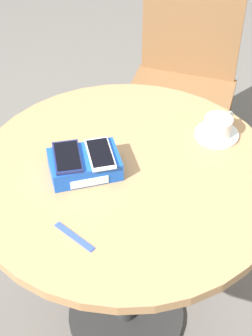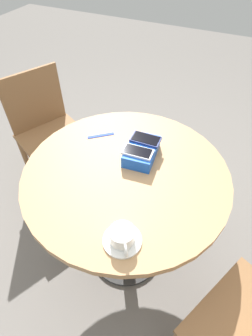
{
  "view_description": "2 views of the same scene",
  "coord_description": "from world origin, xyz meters",
  "px_view_note": "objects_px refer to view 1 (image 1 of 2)",
  "views": [
    {
      "loc": [
        -0.17,
        -1.11,
        1.8
      ],
      "look_at": [
        0.0,
        0.0,
        0.75
      ],
      "focal_mm": 60.0,
      "sensor_mm": 36.0,
      "label": 1
    },
    {
      "loc": [
        0.67,
        0.31,
        1.52
      ],
      "look_at": [
        0.0,
        0.0,
        0.75
      ],
      "focal_mm": 28.0,
      "sensor_mm": 36.0,
      "label": 2
    }
  ],
  "objects_px": {
    "phone_navy": "(67,157)",
    "chair_near_window": "(180,94)",
    "round_table": "(126,207)",
    "phone_white": "(100,154)",
    "coffee_cup": "(218,125)",
    "lanyard_strap": "(74,237)",
    "saucer": "(217,134)",
    "phone_box": "(85,164)"
  },
  "relations": [
    {
      "from": "phone_navy",
      "to": "chair_near_window",
      "type": "xyz_separation_m",
      "value": [
        0.49,
        0.68,
        -0.33
      ]
    },
    {
      "from": "round_table",
      "to": "phone_white",
      "type": "distance_m",
      "value": 0.21
    },
    {
      "from": "chair_near_window",
      "to": "coffee_cup",
      "type": "bearing_deg",
      "value": -93.55
    },
    {
      "from": "phone_white",
      "to": "lanyard_strap",
      "type": "height_order",
      "value": "phone_white"
    },
    {
      "from": "round_table",
      "to": "saucer",
      "type": "relative_size",
      "value": 6.59
    },
    {
      "from": "round_table",
      "to": "phone_navy",
      "type": "distance_m",
      "value": 0.26
    },
    {
      "from": "phone_box",
      "to": "saucer",
      "type": "bearing_deg",
      "value": 13.84
    },
    {
      "from": "lanyard_strap",
      "to": "chair_near_window",
      "type": "distance_m",
      "value": 1.07
    },
    {
      "from": "round_table",
      "to": "coffee_cup",
      "type": "height_order",
      "value": "coffee_cup"
    },
    {
      "from": "coffee_cup",
      "to": "round_table",
      "type": "bearing_deg",
      "value": -157.3
    },
    {
      "from": "phone_box",
      "to": "saucer",
      "type": "distance_m",
      "value": 0.42
    },
    {
      "from": "coffee_cup",
      "to": "phone_white",
      "type": "bearing_deg",
      "value": -164.35
    },
    {
      "from": "round_table",
      "to": "saucer",
      "type": "height_order",
      "value": "saucer"
    },
    {
      "from": "phone_white",
      "to": "saucer",
      "type": "bearing_deg",
      "value": 15.49
    },
    {
      "from": "phone_navy",
      "to": "saucer",
      "type": "height_order",
      "value": "phone_navy"
    },
    {
      "from": "phone_white",
      "to": "chair_near_window",
      "type": "xyz_separation_m",
      "value": [
        0.4,
        0.68,
        -0.33
      ]
    },
    {
      "from": "chair_near_window",
      "to": "phone_box",
      "type": "bearing_deg",
      "value": -122.93
    },
    {
      "from": "phone_white",
      "to": "lanyard_strap",
      "type": "bearing_deg",
      "value": -112.13
    },
    {
      "from": "lanyard_strap",
      "to": "saucer",
      "type": "bearing_deg",
      "value": 35.94
    },
    {
      "from": "saucer",
      "to": "phone_navy",
      "type": "bearing_deg",
      "value": -167.51
    },
    {
      "from": "phone_box",
      "to": "phone_white",
      "type": "relative_size",
      "value": 1.55
    },
    {
      "from": "coffee_cup",
      "to": "chair_near_window",
      "type": "bearing_deg",
      "value": 86.45
    },
    {
      "from": "phone_white",
      "to": "round_table",
      "type": "bearing_deg",
      "value": -17.76
    },
    {
      "from": "saucer",
      "to": "lanyard_strap",
      "type": "relative_size",
      "value": 1.02
    },
    {
      "from": "saucer",
      "to": "chair_near_window",
      "type": "height_order",
      "value": "chair_near_window"
    },
    {
      "from": "saucer",
      "to": "lanyard_strap",
      "type": "distance_m",
      "value": 0.56
    },
    {
      "from": "phone_box",
      "to": "phone_white",
      "type": "bearing_deg",
      "value": -0.47
    },
    {
      "from": "round_table",
      "to": "lanyard_strap",
      "type": "relative_size",
      "value": 6.73
    },
    {
      "from": "phone_box",
      "to": "coffee_cup",
      "type": "relative_size",
      "value": 1.96
    },
    {
      "from": "phone_navy",
      "to": "coffee_cup",
      "type": "height_order",
      "value": "phone_navy"
    },
    {
      "from": "phone_box",
      "to": "chair_near_window",
      "type": "relative_size",
      "value": 0.24
    },
    {
      "from": "round_table",
      "to": "phone_white",
      "type": "height_order",
      "value": "phone_white"
    },
    {
      "from": "phone_navy",
      "to": "coffee_cup",
      "type": "distance_m",
      "value": 0.46
    },
    {
      "from": "phone_white",
      "to": "coffee_cup",
      "type": "distance_m",
      "value": 0.38
    },
    {
      "from": "phone_box",
      "to": "chair_near_window",
      "type": "bearing_deg",
      "value": 57.07
    },
    {
      "from": "chair_near_window",
      "to": "phone_white",
      "type": "bearing_deg",
      "value": -120.26
    },
    {
      "from": "saucer",
      "to": "lanyard_strap",
      "type": "bearing_deg",
      "value": -144.06
    },
    {
      "from": "phone_navy",
      "to": "chair_near_window",
      "type": "bearing_deg",
      "value": 54.48
    },
    {
      "from": "round_table",
      "to": "lanyard_strap",
      "type": "height_order",
      "value": "lanyard_strap"
    },
    {
      "from": "phone_white",
      "to": "chair_near_window",
      "type": "height_order",
      "value": "chair_near_window"
    },
    {
      "from": "chair_near_window",
      "to": "saucer",
      "type": "bearing_deg",
      "value": -93.76
    },
    {
      "from": "saucer",
      "to": "coffee_cup",
      "type": "xyz_separation_m",
      "value": [
        0.0,
        0.0,
        0.03
      ]
    }
  ]
}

